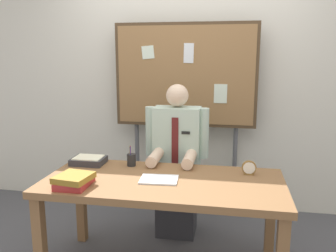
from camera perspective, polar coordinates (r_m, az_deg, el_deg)
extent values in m
cube|color=silver|center=(3.70, 3.19, 7.55)|extent=(6.40, 0.08, 2.70)
cube|color=brown|center=(2.55, -0.77, -9.11)|extent=(1.69, 0.79, 0.05)
cube|color=brown|center=(2.68, -19.83, -17.30)|extent=(0.07, 0.07, 0.68)
cube|color=brown|center=(3.21, -13.74, -11.98)|extent=(0.07, 0.07, 0.68)
cube|color=brown|center=(2.98, 16.09, -14.06)|extent=(0.07, 0.07, 0.68)
cube|color=#2D2D33|center=(3.31, 1.41, -13.21)|extent=(0.34, 0.30, 0.44)
cube|color=#B2CCBC|center=(3.11, 1.46, -3.49)|extent=(0.40, 0.22, 0.71)
sphere|color=beige|center=(3.03, 1.51, 4.93)|extent=(0.19, 0.19, 0.19)
cylinder|color=#B2CCBC|center=(3.10, -2.78, -0.82)|extent=(0.09, 0.09, 0.43)
cylinder|color=#B2CCBC|center=(3.03, 5.71, -1.15)|extent=(0.09, 0.09, 0.43)
cylinder|color=beige|center=(2.90, -2.10, -5.05)|extent=(0.09, 0.30, 0.09)
cylinder|color=beige|center=(2.85, 3.43, -5.33)|extent=(0.09, 0.30, 0.09)
cube|color=#591919|center=(2.99, 1.12, -3.04)|extent=(0.06, 0.01, 0.46)
cube|color=black|center=(2.95, 2.86, -1.10)|extent=(0.07, 0.01, 0.02)
cube|color=#4C3823|center=(3.50, 2.77, 8.12)|extent=(1.39, 0.05, 1.00)
cube|color=olive|center=(3.48, 2.75, 8.11)|extent=(1.33, 0.04, 0.94)
cylinder|color=#59595E|center=(3.79, -4.92, -6.03)|extent=(0.04, 0.04, 0.93)
cylinder|color=#59595E|center=(3.67, 10.59, -6.81)|extent=(0.04, 0.04, 0.93)
cube|color=silver|center=(3.44, 8.42, 5.15)|extent=(0.13, 0.00, 0.18)
cube|color=silver|center=(3.52, -3.24, 11.71)|extent=(0.13, 0.00, 0.13)
cube|color=white|center=(3.45, 3.34, 11.59)|extent=(0.10, 0.00, 0.19)
cube|color=#B22D2D|center=(2.50, -14.78, -8.79)|extent=(0.20, 0.26, 0.05)
cube|color=olive|center=(2.47, -14.88, -8.01)|extent=(0.24, 0.25, 0.04)
cube|color=white|center=(2.53, -1.46, -8.56)|extent=(0.28, 0.22, 0.01)
cylinder|color=olive|center=(2.69, 12.87, -6.52)|extent=(0.11, 0.02, 0.11)
cylinder|color=white|center=(2.68, 12.88, -6.61)|extent=(0.09, 0.00, 0.09)
cube|color=olive|center=(2.71, 12.82, -7.48)|extent=(0.07, 0.04, 0.01)
cylinder|color=#262626|center=(2.85, -5.89, -5.44)|extent=(0.07, 0.07, 0.09)
cylinder|color=#263399|center=(2.83, -6.08, -4.71)|extent=(0.01, 0.01, 0.15)
cylinder|color=maroon|center=(2.85, -6.03, -4.61)|extent=(0.01, 0.01, 0.15)
cylinder|color=gold|center=(2.84, -6.14, -4.65)|extent=(0.01, 0.01, 0.15)
cube|color=#333338|center=(2.96, -12.62, -5.47)|extent=(0.26, 0.20, 0.05)
cube|color=#F4EFCC|center=(2.95, -12.64, -4.93)|extent=(0.22, 0.17, 0.01)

